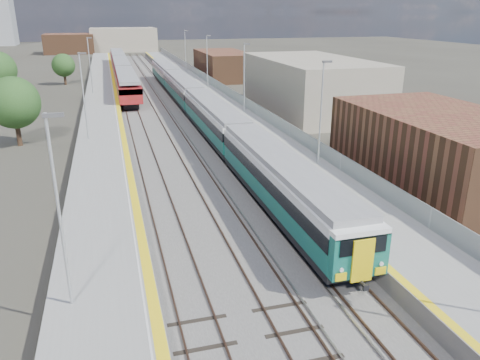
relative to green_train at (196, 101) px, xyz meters
name	(u,v)px	position (x,y,z in m)	size (l,w,h in m)	color
ground	(177,110)	(-1.50, 5.97, -2.08)	(320.00, 320.00, 0.00)	#47443A
ballast_bed	(156,107)	(-3.75, 8.47, -2.05)	(10.50, 155.00, 0.06)	#565451
tracks	(160,104)	(-3.15, 10.14, -1.98)	(8.96, 160.00, 0.17)	#4C3323
platform_right	(213,100)	(3.78, 8.46, -1.55)	(4.70, 155.00, 8.52)	slate
platform_left	(102,106)	(-10.55, 8.46, -1.57)	(4.30, 155.00, 8.52)	slate
buildings	(64,16)	(-19.62, 94.56, 8.62)	(72.00, 185.50, 40.00)	brown
green_train	(196,101)	(0.00, 0.00, 0.00)	(2.69, 74.90, 2.96)	black
red_train	(122,69)	(-7.00, 34.57, 0.06)	(2.87, 58.29, 3.63)	black
tree_a	(13,103)	(-17.93, -6.82, 1.91)	(4.69, 4.69, 6.35)	#382619
tree_c	(63,65)	(-16.51, 32.91, 1.15)	(3.80, 3.80, 5.15)	#382619
tree_d	(312,69)	(21.51, 16.23, 1.28)	(3.94, 3.94, 5.35)	#382619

